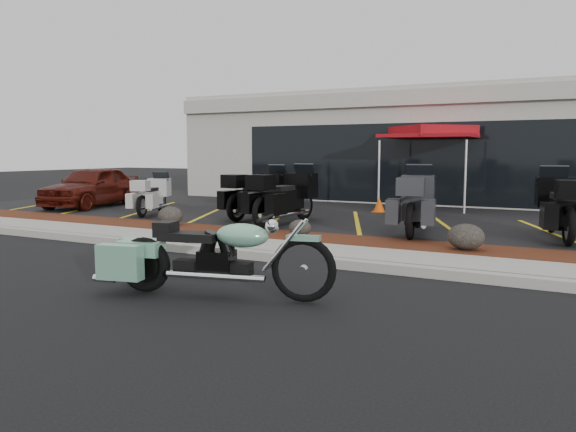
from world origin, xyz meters
The scene contains 18 objects.
ground centered at (0.00, 0.00, 0.00)m, with size 90.00×90.00×0.00m, color black.
curb centered at (0.00, 0.90, 0.07)m, with size 24.00×0.25×0.15m, color gray.
sidewalk centered at (0.00, 1.60, 0.07)m, with size 24.00×1.20×0.15m, color gray.
mulch_bed centered at (0.00, 2.80, 0.08)m, with size 24.00×1.20×0.16m, color #3A190D.
upper_lot centered at (0.00, 8.20, 0.07)m, with size 26.00×9.60×0.15m, color black.
dealership_building centered at (0.00, 14.47, 2.01)m, with size 18.00×8.16×4.00m.
boulder_left centered at (-3.64, 2.90, 0.38)m, with size 0.62×0.51×0.44m, color black.
boulder_mid centered at (-0.17, 2.76, 0.33)m, with size 0.47×0.39×0.34m, color black.
boulder_right centered at (3.13, 2.65, 0.39)m, with size 0.65×0.54×0.46m, color black.
hero_cruiser centered at (1.90, -1.30, 0.54)m, with size 3.10×0.78×1.09m, color #6DAA8C, non-canonical shape.
touring_white centered at (-5.82, 5.15, 0.73)m, with size 2.00×0.76×1.16m, color #B9B9B5, non-canonical shape.
touring_black_front centered at (-2.43, 5.91, 0.84)m, with size 2.39×0.91×1.39m, color black, non-canonical shape.
touring_black_mid centered at (-1.33, 5.32, 0.87)m, with size 2.46×0.94×1.43m, color black, non-canonical shape.
touring_grey centered at (1.63, 5.14, 0.87)m, with size 2.49×0.95×1.45m, color #2F3034, non-canonical shape.
touring_black_rear centered at (4.36, 5.68, 0.87)m, with size 2.47×0.94×1.44m, color black, non-canonical shape.
parked_car centered at (-8.81, 5.38, 0.79)m, with size 1.52×3.78×1.29m, color #451009.
traffic_cone centered at (-0.25, 8.05, 0.36)m, with size 0.34×0.34×0.43m, color #D14806.
popup_canopy centered at (0.75, 10.02, 2.42)m, with size 3.26×3.26×2.51m.
Camera 1 is at (4.87, -7.40, 1.86)m, focal length 35.00 mm.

